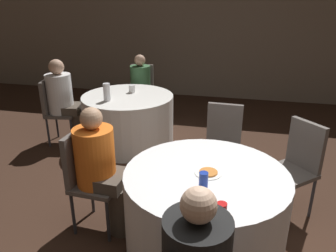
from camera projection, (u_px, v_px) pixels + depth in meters
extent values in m
plane|color=#382319|center=(219.00, 250.00, 2.79)|extent=(16.00, 16.00, 0.00)
cube|color=gray|center=(242.00, 29.00, 6.40)|extent=(16.00, 0.06, 2.80)
cylinder|color=white|center=(205.00, 211.00, 2.70)|extent=(1.31, 1.31, 0.72)
cylinder|color=white|center=(129.00, 120.00, 4.68)|extent=(1.27, 1.27, 0.72)
cube|color=#59514C|center=(221.00, 152.00, 3.54)|extent=(0.42, 0.42, 0.04)
cube|color=#59514C|center=(224.00, 124.00, 3.60)|extent=(0.38, 0.07, 0.47)
cylinder|color=#333338|center=(234.00, 181.00, 3.43)|extent=(0.03, 0.03, 0.43)
cylinder|color=#333338|center=(202.00, 176.00, 3.52)|extent=(0.03, 0.03, 0.43)
cylinder|color=#333338|center=(237.00, 166.00, 3.73)|extent=(0.03, 0.03, 0.43)
cylinder|color=#333338|center=(207.00, 162.00, 3.82)|extent=(0.03, 0.03, 0.43)
cube|color=#59514C|center=(289.00, 173.00, 3.11)|extent=(0.57, 0.57, 0.04)
cube|color=#59514C|center=(306.00, 145.00, 3.10)|extent=(0.29, 0.31, 0.47)
cylinder|color=#333338|center=(287.00, 208.00, 2.98)|extent=(0.03, 0.03, 0.43)
cylinder|color=#333338|center=(260.00, 190.00, 3.26)|extent=(0.03, 0.03, 0.43)
cylinder|color=#333338|center=(312.00, 198.00, 3.14)|extent=(0.03, 0.03, 0.43)
cylinder|color=#333338|center=(284.00, 181.00, 3.41)|extent=(0.03, 0.03, 0.43)
cube|color=#59514C|center=(97.00, 184.00, 2.93)|extent=(0.43, 0.43, 0.04)
cube|color=#59514C|center=(77.00, 157.00, 2.88)|extent=(0.07, 0.38, 0.47)
cylinder|color=#333338|center=(124.00, 199.00, 3.12)|extent=(0.03, 0.03, 0.43)
cylinder|color=#333338|center=(108.00, 221.00, 2.82)|extent=(0.03, 0.03, 0.43)
cylinder|color=#333338|center=(92.00, 193.00, 3.21)|extent=(0.03, 0.03, 0.43)
cylinder|color=#333338|center=(73.00, 214.00, 2.91)|extent=(0.03, 0.03, 0.43)
cube|color=#59514C|center=(141.00, 95.00, 5.53)|extent=(0.44, 0.44, 0.04)
cube|color=#59514C|center=(142.00, 78.00, 5.60)|extent=(0.38, 0.09, 0.47)
cylinder|color=#333338|center=(150.00, 112.00, 5.44)|extent=(0.03, 0.03, 0.43)
cylinder|color=#333338|center=(129.00, 111.00, 5.47)|extent=(0.03, 0.03, 0.43)
cylinder|color=#333338|center=(153.00, 106.00, 5.75)|extent=(0.03, 0.03, 0.43)
cylinder|color=#333338|center=(134.00, 105.00, 5.79)|extent=(0.03, 0.03, 0.43)
cube|color=#59514C|center=(62.00, 113.00, 4.69)|extent=(0.46, 0.46, 0.04)
cube|color=#59514C|center=(47.00, 96.00, 4.60)|extent=(0.12, 0.38, 0.47)
cylinder|color=#333338|center=(79.00, 124.00, 4.92)|extent=(0.03, 0.03, 0.43)
cylinder|color=#333338|center=(72.00, 133.00, 4.61)|extent=(0.03, 0.03, 0.43)
cylinder|color=#333338|center=(57.00, 124.00, 4.94)|extent=(0.03, 0.03, 0.43)
cylinder|color=#333338|center=(48.00, 133.00, 4.62)|extent=(0.03, 0.03, 0.43)
cylinder|color=#4C4238|center=(121.00, 209.00, 2.95)|extent=(0.24, 0.24, 0.47)
cube|color=#4C4238|center=(108.00, 180.00, 2.87)|extent=(0.34, 0.35, 0.12)
cylinder|color=orange|center=(95.00, 157.00, 2.82)|extent=(0.35, 0.35, 0.52)
sphere|color=tan|center=(91.00, 118.00, 2.69)|extent=(0.19, 0.19, 0.19)
cylinder|color=#4C4238|center=(79.00, 127.00, 4.76)|extent=(0.24, 0.24, 0.47)
cube|color=#4C4238|center=(69.00, 109.00, 4.66)|extent=(0.37, 0.38, 0.12)
cylinder|color=white|center=(60.00, 94.00, 4.58)|extent=(0.35, 0.35, 0.55)
sphere|color=tan|center=(56.00, 67.00, 4.44)|extent=(0.21, 0.21, 0.21)
cylinder|color=#33384C|center=(139.00, 112.00, 5.40)|extent=(0.24, 0.24, 0.47)
cube|color=#33384C|center=(140.00, 93.00, 5.40)|extent=(0.35, 0.35, 0.12)
cylinder|color=#38663D|center=(140.00, 80.00, 5.43)|extent=(0.33, 0.33, 0.48)
sphere|color=tan|center=(140.00, 60.00, 5.31)|extent=(0.18, 0.18, 0.18)
sphere|color=#DBB293|center=(199.00, 205.00, 1.53)|extent=(0.18, 0.18, 0.18)
cylinder|color=white|center=(208.00, 173.00, 2.56)|extent=(0.21, 0.21, 0.01)
cylinder|color=orange|center=(208.00, 172.00, 2.56)|extent=(0.14, 0.14, 0.01)
cylinder|color=red|center=(221.00, 212.00, 2.01)|extent=(0.07, 0.07, 0.12)
cylinder|color=#1E38A5|center=(203.00, 180.00, 2.35)|extent=(0.07, 0.07, 0.12)
cylinder|color=white|center=(107.00, 92.00, 4.29)|extent=(0.09, 0.09, 0.23)
cylinder|color=white|center=(132.00, 89.00, 4.68)|extent=(0.09, 0.09, 0.11)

